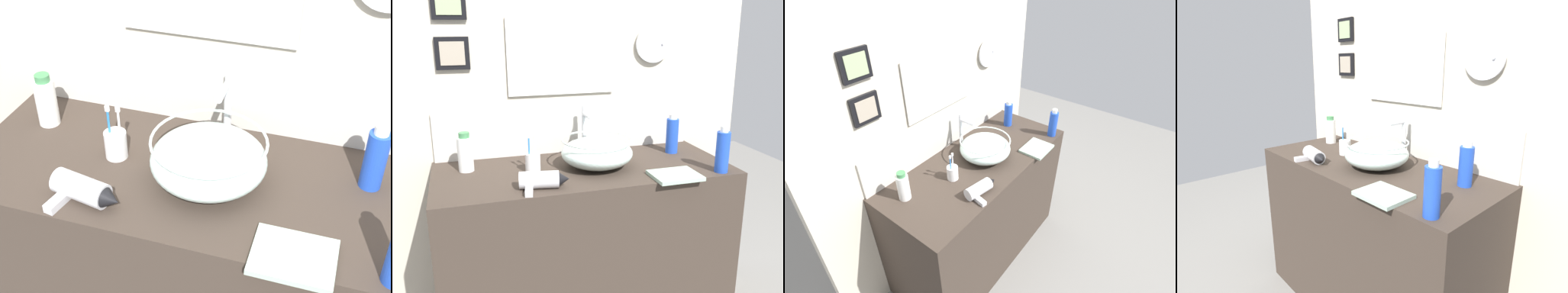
% 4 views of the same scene
% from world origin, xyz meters
% --- Properties ---
extents(vanity_counter, '(1.35, 0.57, 0.91)m').
position_xyz_m(vanity_counter, '(0.00, 0.00, 0.45)').
color(vanity_counter, '#382D26').
rests_on(vanity_counter, ground).
extents(back_panel, '(1.94, 0.10, 2.37)m').
position_xyz_m(back_panel, '(-0.00, 0.31, 1.18)').
color(back_panel, beige).
rests_on(back_panel, ground).
extents(glass_bowl_sink, '(0.33, 0.33, 0.14)m').
position_xyz_m(glass_bowl_sink, '(0.06, -0.01, 0.98)').
color(glass_bowl_sink, silver).
rests_on(glass_bowl_sink, vanity_counter).
extents(faucet, '(0.02, 0.13, 0.25)m').
position_xyz_m(faucet, '(0.06, 0.18, 1.05)').
color(faucet, silver).
rests_on(faucet, vanity_counter).
extents(hair_drier, '(0.21, 0.14, 0.07)m').
position_xyz_m(hair_drier, '(-0.23, -0.20, 0.94)').
color(hair_drier, silver).
rests_on(hair_drier, vanity_counter).
extents(toothbrush_cup, '(0.07, 0.07, 0.18)m').
position_xyz_m(toothbrush_cup, '(-0.24, 0.01, 0.95)').
color(toothbrush_cup, white).
rests_on(toothbrush_cup, vanity_counter).
extents(lotion_bottle, '(0.07, 0.07, 0.18)m').
position_xyz_m(lotion_bottle, '(-0.52, 0.11, 0.99)').
color(lotion_bottle, white).
rests_on(lotion_bottle, vanity_counter).
extents(spray_bottle, '(0.06, 0.06, 0.20)m').
position_xyz_m(spray_bottle, '(0.50, 0.10, 1.00)').
color(spray_bottle, blue).
rests_on(spray_bottle, vanity_counter).
extents(shampoo_bottle, '(0.06, 0.06, 0.21)m').
position_xyz_m(shampoo_bottle, '(0.57, -0.23, 1.00)').
color(shampoo_bottle, blue).
rests_on(shampoo_bottle, vanity_counter).
extents(hand_towel, '(0.20, 0.16, 0.02)m').
position_xyz_m(hand_towel, '(0.34, -0.24, 0.91)').
color(hand_towel, '#99B29E').
rests_on(hand_towel, vanity_counter).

